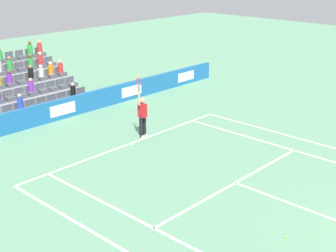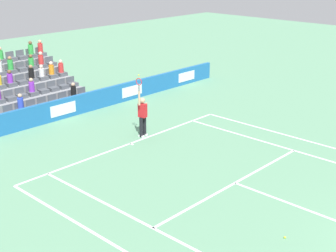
# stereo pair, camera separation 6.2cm
# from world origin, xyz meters

# --- Properties ---
(line_baseline) EXTENTS (10.97, 0.10, 0.01)m
(line_baseline) POSITION_xyz_m (0.00, -11.89, 0.00)
(line_baseline) COLOR white
(line_baseline) RESTS_ON ground
(line_service) EXTENTS (8.23, 0.10, 0.01)m
(line_service) POSITION_xyz_m (0.00, -6.40, 0.00)
(line_service) COLOR white
(line_service) RESTS_ON ground
(line_centre_service) EXTENTS (0.10, 6.40, 0.01)m
(line_centre_service) POSITION_xyz_m (0.00, -3.20, 0.00)
(line_centre_service) COLOR white
(line_centre_service) RESTS_ON ground
(line_singles_sideline_left) EXTENTS (0.10, 11.89, 0.01)m
(line_singles_sideline_left) POSITION_xyz_m (4.12, -5.95, 0.00)
(line_singles_sideline_left) COLOR white
(line_singles_sideline_left) RESTS_ON ground
(line_singles_sideline_right) EXTENTS (0.10, 11.89, 0.01)m
(line_singles_sideline_right) POSITION_xyz_m (-4.12, -5.95, 0.00)
(line_singles_sideline_right) COLOR white
(line_singles_sideline_right) RESTS_ON ground
(line_doubles_sideline_right) EXTENTS (0.10, 11.89, 0.01)m
(line_doubles_sideline_right) POSITION_xyz_m (-5.49, -5.95, 0.00)
(line_doubles_sideline_right) COLOR white
(line_doubles_sideline_right) RESTS_ON ground
(line_centre_mark) EXTENTS (0.10, 0.20, 0.01)m
(line_centre_mark) POSITION_xyz_m (0.00, -11.79, 0.00)
(line_centre_mark) COLOR white
(line_centre_mark) RESTS_ON ground
(sponsor_barrier) EXTENTS (22.83, 0.22, 1.00)m
(sponsor_barrier) POSITION_xyz_m (-0.00, -16.77, 0.50)
(sponsor_barrier) COLOR #1E66AD
(sponsor_barrier) RESTS_ON ground
(tennis_player) EXTENTS (0.53, 0.39, 2.85)m
(tennis_player) POSITION_xyz_m (-1.00, -12.13, 0.99)
(tennis_player) COLOR black
(tennis_player) RESTS_ON ground
(stadium_stand) EXTENTS (4.96, 4.75, 3.05)m
(stadium_stand) POSITION_xyz_m (0.00, -20.34, 0.84)
(stadium_stand) COLOR gray
(stadium_stand) RESTS_ON ground
(loose_tennis_ball) EXTENTS (0.07, 0.07, 0.07)m
(loose_tennis_ball) POSITION_xyz_m (1.92, -3.27, 0.03)
(loose_tennis_ball) COLOR #D1E533
(loose_tennis_ball) RESTS_ON ground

